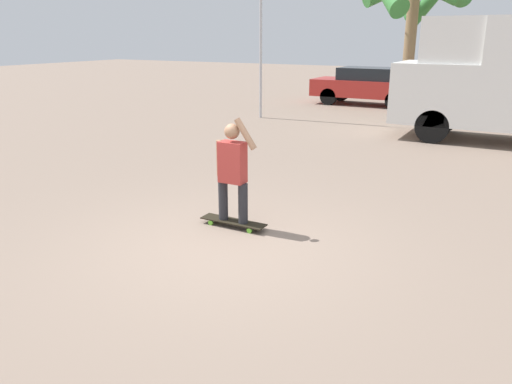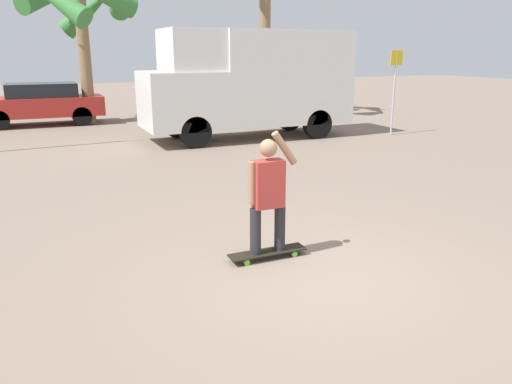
% 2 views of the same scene
% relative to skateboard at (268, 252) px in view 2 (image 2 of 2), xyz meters
% --- Properties ---
extents(ground_plane, '(80.00, 80.00, 0.00)m').
position_rel_skateboard_xyz_m(ground_plane, '(0.31, -0.70, -0.08)').
color(ground_plane, gray).
extents(skateboard, '(1.03, 0.25, 0.09)m').
position_rel_skateboard_xyz_m(skateboard, '(0.00, 0.00, 0.00)').
color(skateboard, black).
rests_on(skateboard, ground_plane).
extents(person_skateboarder, '(0.66, 0.22, 1.55)m').
position_rel_skateboard_xyz_m(person_skateboarder, '(-0.00, -0.00, 0.83)').
color(person_skateboarder, '#28282D').
rests_on(person_skateboarder, skateboard).
extents(camper_van, '(6.23, 2.12, 3.18)m').
position_rel_skateboard_xyz_m(camper_van, '(3.51, 8.63, 1.66)').
color(camper_van, black).
rests_on(camper_van, ground_plane).
extents(parked_car_red, '(4.29, 1.75, 1.49)m').
position_rel_skateboard_xyz_m(parked_car_red, '(-2.28, 14.23, 0.72)').
color(parked_car_red, black).
rests_on(parked_car_red, ground_plane).
extents(palm_tree_center_background, '(4.07, 4.36, 5.26)m').
position_rel_skateboard_xyz_m(palm_tree_center_background, '(-0.58, 13.83, 4.06)').
color(palm_tree_center_background, '#8E704C').
rests_on(palm_tree_center_background, ground_plane).
extents(street_sign, '(0.44, 0.06, 2.60)m').
position_rel_skateboard_xyz_m(street_sign, '(7.83, 7.35, 1.58)').
color(street_sign, '#B7B7BC').
rests_on(street_sign, ground_plane).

